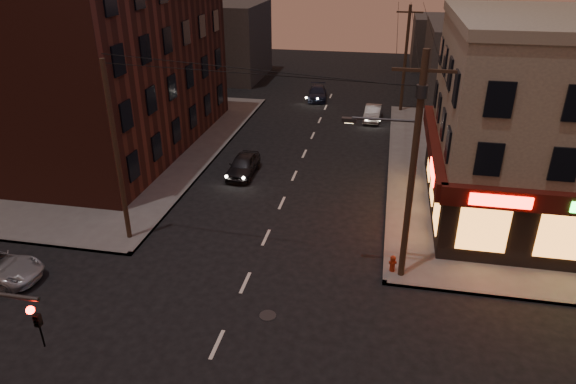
% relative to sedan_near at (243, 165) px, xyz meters
% --- Properties ---
extents(ground, '(120.00, 120.00, 0.00)m').
position_rel_sedan_near_xyz_m(ground, '(3.30, -15.56, -0.67)').
color(ground, black).
rests_on(ground, ground).
extents(sidewalk_nw, '(24.00, 28.00, 0.15)m').
position_rel_sedan_near_xyz_m(sidewalk_nw, '(-14.70, 3.44, -0.60)').
color(sidewalk_nw, '#514F4C').
rests_on(sidewalk_nw, ground).
extents(brick_apartment, '(12.00, 20.00, 13.00)m').
position_rel_sedan_near_xyz_m(brick_apartment, '(-11.20, 3.44, 5.98)').
color(brick_apartment, '#451D16').
rests_on(brick_apartment, sidewalk_nw).
extents(bg_building_ne_a, '(10.00, 12.00, 7.00)m').
position_rel_sedan_near_xyz_m(bg_building_ne_a, '(17.30, 22.44, 2.83)').
color(bg_building_ne_a, '#3F3D3A').
rests_on(bg_building_ne_a, ground).
extents(bg_building_nw, '(9.00, 10.00, 8.00)m').
position_rel_sedan_near_xyz_m(bg_building_nw, '(-9.70, 26.44, 3.33)').
color(bg_building_nw, '#3F3D3A').
rests_on(bg_building_nw, ground).
extents(bg_building_ne_b, '(8.00, 8.00, 6.00)m').
position_rel_sedan_near_xyz_m(bg_building_ne_b, '(15.30, 36.44, 2.33)').
color(bg_building_ne_b, '#3F3D3A').
rests_on(bg_building_ne_b, ground).
extents(utility_pole_main, '(4.20, 0.44, 10.00)m').
position_rel_sedan_near_xyz_m(utility_pole_main, '(9.99, -9.76, 5.09)').
color(utility_pole_main, '#382619').
rests_on(utility_pole_main, sidewalk_ne).
extents(utility_pole_far, '(0.26, 0.26, 9.00)m').
position_rel_sedan_near_xyz_m(utility_pole_far, '(10.10, 16.44, 3.98)').
color(utility_pole_far, '#382619').
rests_on(utility_pole_far, sidewalk_ne).
extents(utility_pole_west, '(0.24, 0.24, 9.00)m').
position_rel_sedan_near_xyz_m(utility_pole_west, '(-3.50, -9.06, 3.98)').
color(utility_pole_west, '#382619').
rests_on(utility_pole_west, sidewalk_nw).
extents(sedan_near, '(1.61, 3.97, 1.35)m').
position_rel_sedan_near_xyz_m(sedan_near, '(0.00, 0.00, 0.00)').
color(sedan_near, black).
rests_on(sedan_near, ground).
extents(sedan_mid, '(1.52, 3.86, 1.25)m').
position_rel_sedan_near_xyz_m(sedan_mid, '(7.74, 13.34, -0.05)').
color(sedan_mid, slate).
rests_on(sedan_mid, ground).
extents(sedan_far, '(2.19, 4.43, 1.24)m').
position_rel_sedan_near_xyz_m(sedan_far, '(2.14, 19.03, -0.06)').
color(sedan_far, black).
rests_on(sedan_far, ground).
extents(fire_hydrant, '(0.36, 0.36, 0.80)m').
position_rel_sedan_near_xyz_m(fire_hydrant, '(9.70, -9.56, -0.09)').
color(fire_hydrant, maroon).
rests_on(fire_hydrant, sidewalk_ne).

